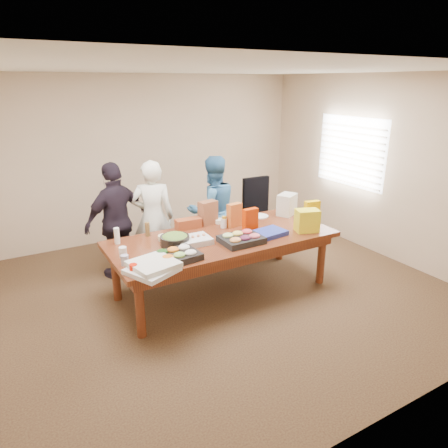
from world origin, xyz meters
TOP-DOWN VIEW (x-y plane):
  - floor at (0.00, 0.00)m, footprint 5.50×5.00m
  - ceiling at (0.00, 0.00)m, footprint 5.50×5.00m
  - wall_back at (0.00, 2.50)m, footprint 5.50×0.04m
  - wall_front at (0.00, -2.50)m, footprint 5.50×0.04m
  - wall_right at (2.75, 0.00)m, footprint 0.04×5.00m
  - window_panel at (2.72, 0.60)m, footprint 0.03×1.40m
  - window_blinds at (2.68, 0.60)m, footprint 0.04×1.36m
  - conference_table at (0.00, 0.00)m, footprint 2.80×1.20m
  - office_chair at (1.24, 0.90)m, footprint 0.58×0.58m
  - person_center at (-0.53, 1.00)m, footprint 0.68×0.57m
  - person_right at (0.34, 0.90)m, footprint 0.80×0.64m
  - person_left at (-1.01, 1.09)m, footprint 1.01×0.64m
  - veggie_tray at (-0.78, -0.35)m, footprint 0.51×0.42m
  - fruit_tray at (0.09, -0.28)m, footprint 0.49×0.38m
  - sheet_cake at (-0.42, -0.02)m, footprint 0.42×0.33m
  - salad_bowl at (-0.62, 0.04)m, footprint 0.40×0.40m
  - chip_bag_blue at (0.53, -0.25)m, footprint 0.43×0.34m
  - chip_bag_red at (0.42, 0.02)m, footprint 0.20×0.09m
  - chip_bag_yellow at (1.30, -0.15)m, footprint 0.22×0.11m
  - chip_bag_orange at (0.32, 0.26)m, footprint 0.21×0.12m
  - mayo_jar at (0.17, 0.28)m, footprint 0.10×0.10m
  - mustard_bottle at (0.17, 0.27)m, footprint 0.07×0.07m
  - dressing_bottle at (-0.80, 0.49)m, footprint 0.06×0.06m
  - ranch_bottle at (-1.20, 0.42)m, footprint 0.07×0.07m
  - banana_bunch at (0.60, 0.47)m, footprint 0.25×0.17m
  - bread_loaf at (-0.24, 0.48)m, footprint 0.34×0.16m
  - kraft_bag at (0.07, 0.52)m, footprint 0.26×0.17m
  - red_cup at (-1.29, -0.46)m, footprint 0.09×0.09m
  - clear_cup_a at (-1.30, -0.21)m, footprint 0.09×0.09m
  - clear_cup_b at (-1.26, -0.00)m, footprint 0.09×0.09m
  - pizza_box_lower at (-1.12, -0.52)m, footprint 0.57×0.57m
  - pizza_box_upper at (-1.09, -0.49)m, footprint 0.51×0.51m
  - plate_a at (0.85, 0.43)m, footprint 0.27×0.27m
  - plate_b at (0.61, 0.40)m, footprint 0.25×0.25m
  - dip_bowl_a at (0.22, 0.47)m, footprint 0.17×0.17m
  - dip_bowl_b at (-0.67, 0.24)m, footprint 0.19×0.19m
  - grocery_bag_white at (1.24, 0.31)m, footprint 0.35×0.31m
  - grocery_bag_yellow at (1.03, -0.36)m, footprint 0.33×0.28m

SIDE VIEW (x-z plane):
  - floor at x=0.00m, z-range -0.02..0.00m
  - conference_table at x=0.00m, z-range 0.00..0.75m
  - office_chair at x=1.24m, z-range 0.00..1.09m
  - plate_b at x=0.61m, z-range 0.75..0.76m
  - plate_a at x=0.85m, z-range 0.75..0.76m
  - pizza_box_lower at x=-1.12m, z-range 0.75..0.80m
  - dip_bowl_a at x=0.22m, z-range 0.75..0.81m
  - chip_bag_blue at x=0.53m, z-range 0.75..0.81m
  - dip_bowl_b at x=-0.67m, z-range 0.75..0.81m
  - sheet_cake at x=-0.42m, z-range 0.75..0.82m
  - veggie_tray at x=-0.78m, z-range 0.75..0.82m
  - fruit_tray at x=0.09m, z-range 0.75..0.82m
  - banana_bunch at x=0.60m, z-range 0.75..0.83m
  - person_right at x=0.34m, z-range 0.00..1.59m
  - person_center at x=-0.53m, z-range 0.00..1.60m
  - person_left at x=-1.01m, z-range 0.00..1.60m
  - red_cup at x=-1.29m, z-range 0.75..0.86m
  - clear_cup_a at x=-1.30m, z-range 0.75..0.86m
  - salad_bowl at x=-0.62m, z-range 0.75..0.86m
  - clear_cup_b at x=-1.26m, z-range 0.75..0.87m
  - mayo_jar at x=0.17m, z-range 0.75..0.88m
  - bread_loaf at x=-0.24m, z-range 0.75..0.88m
  - pizza_box_upper at x=-1.09m, z-range 0.80..0.85m
  - mustard_bottle at x=0.17m, z-range 0.75..0.91m
  - dressing_bottle at x=-0.80m, z-range 0.75..0.93m
  - ranch_bottle at x=-1.20m, z-range 0.75..0.95m
  - grocery_bag_yellow at x=1.03m, z-range 0.75..1.04m
  - chip_bag_red at x=0.42m, z-range 0.75..1.04m
  - grocery_bag_white at x=1.24m, z-range 0.75..1.05m
  - chip_bag_yellow at x=1.30m, z-range 0.75..1.06m
  - chip_bag_orange at x=0.32m, z-range 0.75..1.06m
  - kraft_bag at x=0.07m, z-range 0.75..1.07m
  - wall_back at x=0.00m, z-range 0.00..2.70m
  - wall_front at x=0.00m, z-range 0.00..2.70m
  - wall_right at x=2.75m, z-range 0.00..2.70m
  - window_panel at x=2.72m, z-range 0.95..2.05m
  - window_blinds at x=2.68m, z-range 1.00..2.00m
  - ceiling at x=0.00m, z-range 2.70..2.72m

